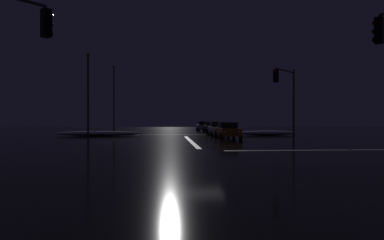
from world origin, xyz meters
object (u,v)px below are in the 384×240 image
(sedan_silver, at_px, (204,126))
(traffic_signal_ne, at_px, (286,91))
(sedan_orange, at_px, (228,130))
(streetlamp_left_near, at_px, (88,88))
(sedan_black, at_px, (212,127))
(sedan_white, at_px, (218,129))
(streetlamp_left_far, at_px, (114,94))

(sedan_silver, xyz_separation_m, traffic_signal_ne, (4.65, -21.61, 3.49))
(sedan_orange, xyz_separation_m, streetlamp_left_near, (-13.64, 2.61, 4.15))
(sedan_black, bearing_deg, sedan_silver, 94.25)
(sedan_white, distance_m, sedan_silver, 12.15)
(sedan_white, xyz_separation_m, sedan_black, (0.21, 6.56, 0.00))
(sedan_white, distance_m, traffic_signal_ne, 11.02)
(streetlamp_left_near, bearing_deg, sedan_silver, 48.95)
(sedan_white, height_order, sedan_black, same)
(sedan_orange, relative_size, streetlamp_left_far, 0.44)
(sedan_silver, height_order, streetlamp_left_near, streetlamp_left_near)
(streetlamp_left_near, bearing_deg, traffic_signal_ne, -19.08)
(sedan_silver, bearing_deg, streetlamp_left_near, -131.05)
(sedan_white, xyz_separation_m, streetlamp_left_far, (-13.59, 12.78, 4.86))
(sedan_orange, relative_size, sedan_silver, 1.00)
(sedan_silver, relative_size, streetlamp_left_far, 0.44)
(sedan_silver, relative_size, streetlamp_left_near, 0.51)
(sedan_orange, height_order, sedan_black, same)
(sedan_white, height_order, streetlamp_left_far, streetlamp_left_far)
(traffic_signal_ne, bearing_deg, sedan_silver, 102.14)
(sedan_white, bearing_deg, sedan_orange, -89.47)
(streetlamp_left_far, relative_size, streetlamp_left_near, 1.16)
(streetlamp_left_far, bearing_deg, sedan_orange, -53.77)
(sedan_orange, bearing_deg, traffic_signal_ne, -39.52)
(streetlamp_left_far, bearing_deg, sedan_silver, -2.70)
(traffic_signal_ne, bearing_deg, streetlamp_left_far, 129.04)
(streetlamp_left_far, bearing_deg, sedan_white, -43.24)
(streetlamp_left_far, bearing_deg, sedan_black, -24.24)
(sedan_orange, relative_size, traffic_signal_ne, 0.69)
(sedan_black, relative_size, streetlamp_left_far, 0.44)
(sedan_white, bearing_deg, streetlamp_left_near, -166.65)
(sedan_orange, distance_m, traffic_signal_ne, 6.68)
(sedan_white, bearing_deg, traffic_signal_ne, -64.83)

